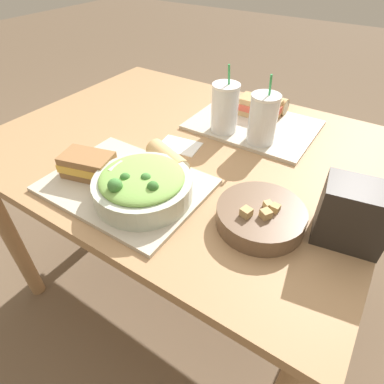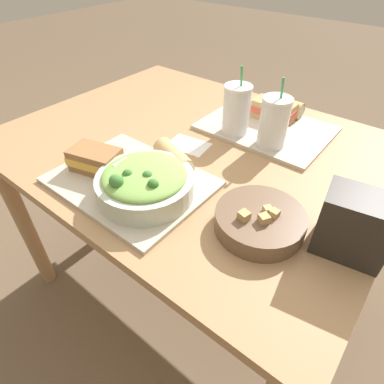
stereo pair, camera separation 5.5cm
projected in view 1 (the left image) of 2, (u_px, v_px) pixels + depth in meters
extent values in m
plane|color=brown|center=(187.00, 281.00, 1.56)|extent=(12.00, 12.00, 0.00)
cube|color=#A37A51|center=(184.00, 146.00, 1.07)|extent=(1.24, 0.97, 0.03)
cylinder|color=#A37A51|center=(10.00, 236.00, 1.28)|extent=(0.06, 0.06, 0.75)
cylinder|color=#A37A51|center=(146.00, 143.00, 1.83)|extent=(0.06, 0.06, 0.75)
cylinder|color=#A37A51|center=(351.00, 219.00, 1.36)|extent=(0.06, 0.06, 0.75)
cube|color=#BCB29E|center=(127.00, 185.00, 0.88)|extent=(0.42, 0.32, 0.01)
cube|color=#BCB29E|center=(253.00, 125.00, 1.14)|extent=(0.42, 0.32, 0.01)
cylinder|color=beige|center=(143.00, 188.00, 0.81)|extent=(0.25, 0.25, 0.06)
ellipsoid|color=#7FB251|center=(142.00, 178.00, 0.79)|extent=(0.21, 0.21, 0.04)
sphere|color=#38702D|center=(153.00, 187.00, 0.74)|extent=(0.03, 0.03, 0.03)
sphere|color=#427F38|center=(115.00, 186.00, 0.74)|extent=(0.04, 0.04, 0.04)
sphere|color=#38702D|center=(125.00, 178.00, 0.77)|extent=(0.03, 0.03, 0.03)
sphere|color=#427F38|center=(146.00, 178.00, 0.77)|extent=(0.03, 0.03, 0.03)
cube|color=beige|center=(119.00, 168.00, 0.81)|extent=(0.03, 0.05, 0.01)
cube|color=beige|center=(142.00, 172.00, 0.80)|extent=(0.05, 0.06, 0.01)
cube|color=beige|center=(141.00, 180.00, 0.77)|extent=(0.05, 0.05, 0.01)
cylinder|color=brown|center=(260.00, 216.00, 0.76)|extent=(0.21, 0.21, 0.05)
cylinder|color=brown|center=(261.00, 211.00, 0.75)|extent=(0.19, 0.19, 0.01)
cube|color=tan|center=(268.00, 205.00, 0.74)|extent=(0.03, 0.03, 0.02)
cube|color=tan|center=(266.00, 214.00, 0.72)|extent=(0.03, 0.03, 0.02)
cube|color=tan|center=(275.00, 208.00, 0.73)|extent=(0.02, 0.02, 0.02)
cube|color=tan|center=(246.00, 213.00, 0.72)|extent=(0.03, 0.03, 0.02)
cube|color=olive|center=(90.00, 171.00, 0.90)|extent=(0.16, 0.12, 0.02)
cube|color=#EFB742|center=(88.00, 165.00, 0.89)|extent=(0.16, 0.12, 0.02)
cube|color=olive|center=(86.00, 158.00, 0.87)|extent=(0.16, 0.12, 0.02)
cylinder|color=tan|center=(167.00, 158.00, 0.91)|extent=(0.15, 0.11, 0.06)
cylinder|color=beige|center=(181.00, 170.00, 0.87)|extent=(0.02, 0.05, 0.05)
cube|color=tan|center=(258.00, 113.00, 1.18)|extent=(0.15, 0.08, 0.02)
cube|color=#C64C38|center=(259.00, 107.00, 1.17)|extent=(0.16, 0.08, 0.02)
cube|color=tan|center=(260.00, 102.00, 1.15)|extent=(0.15, 0.08, 0.02)
cylinder|color=tan|center=(270.00, 103.00, 1.20)|extent=(0.13, 0.06, 0.06)
cylinder|color=beige|center=(285.00, 107.00, 1.17)|extent=(0.01, 0.05, 0.05)
cylinder|color=silver|center=(225.00, 109.00, 1.06)|extent=(0.09, 0.09, 0.15)
cylinder|color=black|center=(225.00, 112.00, 1.06)|extent=(0.08, 0.08, 0.12)
cylinder|color=white|center=(226.00, 85.00, 1.01)|extent=(0.09, 0.09, 0.01)
cylinder|color=green|center=(229.00, 76.00, 0.98)|extent=(0.01, 0.02, 0.07)
cylinder|color=silver|center=(263.00, 120.00, 1.00)|extent=(0.09, 0.09, 0.15)
cylinder|color=maroon|center=(262.00, 123.00, 1.01)|extent=(0.08, 0.08, 0.12)
cylinder|color=white|center=(266.00, 96.00, 0.95)|extent=(0.09, 0.09, 0.01)
cylinder|color=green|center=(270.00, 86.00, 0.93)|extent=(0.01, 0.02, 0.07)
cube|color=#28231E|center=(353.00, 215.00, 0.69)|extent=(0.16, 0.12, 0.15)
cube|color=white|center=(180.00, 146.00, 1.04)|extent=(0.14, 0.11, 0.00)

